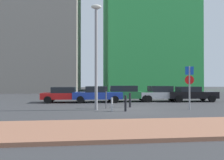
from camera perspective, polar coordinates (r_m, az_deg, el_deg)
ground_plane at (r=14.26m, az=5.22°, el=-8.06°), size 120.00×120.00×0.00m
sidewalk_brick at (r=8.46m, az=13.41°, el=-12.80°), size 40.00×3.38×0.14m
parked_car_red at (r=19.24m, az=-12.82°, el=-3.89°), size 4.24×2.04×1.40m
parked_car_blue at (r=18.93m, az=-4.14°, el=-3.92°), size 4.48×2.04×1.47m
parked_car_green at (r=19.65m, az=3.96°, el=-3.66°), size 4.64×2.16×1.51m
parked_car_silver at (r=20.32m, az=13.19°, el=-3.62°), size 4.08×1.91×1.48m
parked_car_black at (r=21.01m, az=21.01°, el=-3.58°), size 4.62×2.13×1.42m
parking_sign_post at (r=14.73m, az=20.71°, el=-0.58°), size 0.60×0.13×2.93m
parking_meter at (r=14.57m, az=-1.66°, el=-4.06°), size 0.18×0.14×1.51m
street_lamp at (r=13.91m, az=-4.42°, el=8.90°), size 0.70×0.36×7.06m
traffic_bollard_near at (r=15.22m, az=5.02°, el=-5.57°), size 0.16×0.16×1.07m
traffic_bollard_mid at (r=13.13m, az=-0.03°, el=-6.81°), size 0.12×0.12×0.87m
traffic_bollard_far at (r=13.13m, az=3.77°, el=-6.49°), size 0.15×0.15×1.01m
building_colorful_midrise at (r=48.37m, az=9.46°, el=15.64°), size 18.33×15.41×30.66m
building_under_construction at (r=44.12m, az=-18.87°, el=13.23°), size 14.56×15.21×24.68m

